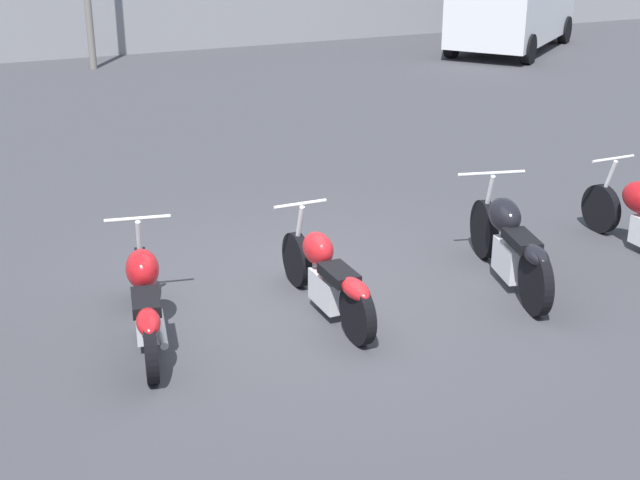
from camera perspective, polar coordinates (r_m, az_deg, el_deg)
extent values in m
plane|color=#38383D|center=(9.01, -0.51, -3.43)|extent=(60.00, 60.00, 0.00)
cube|color=gray|center=(22.66, -15.87, 13.15)|extent=(40.00, 0.04, 1.63)
cylinder|color=black|center=(8.87, -11.33, -2.28)|extent=(0.20, 0.58, 0.57)
cylinder|color=black|center=(7.49, -10.79, -6.89)|extent=(0.20, 0.58, 0.57)
cube|color=silver|center=(8.11, -11.04, -4.80)|extent=(0.30, 0.58, 0.31)
ellipsoid|color=#AD1419|center=(8.21, -11.30, -1.83)|extent=(0.38, 0.50, 0.35)
cube|color=black|center=(7.77, -11.08, -3.91)|extent=(0.32, 0.51, 0.10)
ellipsoid|color=#AD1419|center=(7.43, -10.93, -5.17)|extent=(0.28, 0.47, 0.16)
cylinder|color=silver|center=(8.54, -11.61, 1.36)|extent=(0.61, 0.15, 0.04)
cylinder|color=silver|center=(8.70, -11.46, -0.50)|extent=(0.09, 0.25, 0.62)
cylinder|color=silver|center=(8.00, -10.10, -5.57)|extent=(0.20, 0.70, 0.07)
cylinder|color=black|center=(9.10, -1.49, -1.25)|extent=(0.11, 0.56, 0.56)
cylinder|color=black|center=(7.95, 2.42, -4.77)|extent=(0.11, 0.56, 0.56)
cube|color=silver|center=(8.47, 0.53, -3.24)|extent=(0.20, 0.50, 0.31)
ellipsoid|color=red|center=(8.53, -0.13, -0.56)|extent=(0.27, 0.43, 0.32)
cube|color=black|center=(8.17, 1.23, -2.20)|extent=(0.24, 0.46, 0.10)
ellipsoid|color=red|center=(7.89, 2.29, -3.16)|extent=(0.20, 0.44, 0.16)
cylinder|color=silver|center=(8.78, -1.28, 2.32)|extent=(0.56, 0.04, 0.04)
cylinder|color=silver|center=(8.94, -1.39, 0.50)|extent=(0.05, 0.24, 0.62)
cylinder|color=silver|center=(8.43, 1.66, -3.80)|extent=(0.08, 0.58, 0.07)
cylinder|color=black|center=(9.95, 10.45, 0.69)|extent=(0.25, 0.65, 0.65)
cylinder|color=black|center=(8.71, 13.63, -2.64)|extent=(0.25, 0.65, 0.65)
cube|color=silver|center=(9.27, 12.08, -1.22)|extent=(0.32, 0.55, 0.36)
ellipsoid|color=black|center=(9.35, 11.72, 1.56)|extent=(0.42, 0.59, 0.35)
cube|color=black|center=(8.95, 12.79, -0.02)|extent=(0.36, 0.56, 0.10)
ellipsoid|color=black|center=(8.65, 13.65, -0.95)|extent=(0.30, 0.48, 0.16)
cylinder|color=silver|center=(9.64, 10.92, 4.22)|extent=(0.73, 0.21, 0.04)
cylinder|color=silver|center=(9.79, 10.68, 2.43)|extent=(0.11, 0.26, 0.66)
cylinder|color=silver|center=(9.22, 13.07, -1.88)|extent=(0.25, 0.74, 0.07)
cylinder|color=black|center=(11.04, 17.53, 1.93)|extent=(0.11, 0.58, 0.58)
cylinder|color=silver|center=(10.78, 18.25, 4.96)|extent=(0.59, 0.04, 0.04)
cylinder|color=silver|center=(10.90, 17.89, 3.43)|extent=(0.05, 0.25, 0.62)
cube|color=silver|center=(23.51, 12.28, 14.53)|extent=(4.91, 4.45, 1.71)
cylinder|color=black|center=(25.53, 11.21, 13.34)|extent=(0.69, 0.61, 0.70)
cylinder|color=black|center=(25.06, 15.39, 12.85)|extent=(0.69, 0.61, 0.70)
cylinder|color=black|center=(22.24, 8.46, 12.36)|extent=(0.69, 0.61, 0.70)
cylinder|color=black|center=(21.70, 13.19, 11.81)|extent=(0.69, 0.61, 0.70)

